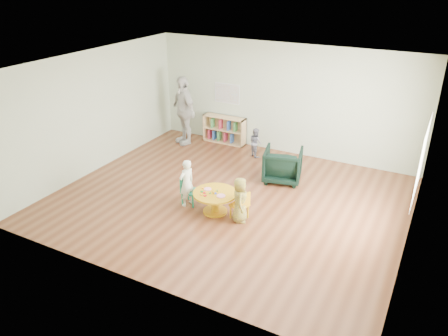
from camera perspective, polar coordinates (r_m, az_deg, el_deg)
name	(u,v)px	position (r m, az deg, el deg)	size (l,w,h in m)	color
room	(230,113)	(8.45, 0.79, 7.20)	(7.10, 7.00, 2.80)	brown
activity_table	(215,199)	(8.61, -1.18, -4.01)	(0.87, 0.87, 0.48)	gold
kid_chair_left	(188,190)	(8.94, -4.66, -2.85)	(0.32, 0.32, 0.58)	#17805B
kid_chair_right	(241,205)	(8.39, 2.25, -4.84)	(0.37, 0.37, 0.56)	gold
bookshelf	(224,129)	(12.05, 0.06, 5.06)	(1.20, 0.30, 0.75)	tan
alphabet_poster	(227,94)	(11.86, 0.41, 9.70)	(0.74, 0.01, 0.54)	white
armchair	(283,165)	(9.93, 7.68, 0.41)	(0.82, 0.84, 0.76)	black
child_left	(187,183)	(8.80, -4.90, -1.96)	(0.36, 0.24, 1.00)	white
child_right	(240,200)	(8.25, 2.09, -4.19)	(0.44, 0.29, 0.91)	yellow
toddler	(256,142)	(11.16, 4.15, 3.37)	(0.36, 0.28, 0.75)	#191E40
adult_caretaker	(184,110)	(11.88, -5.30, 7.52)	(1.09, 0.45, 1.86)	silver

